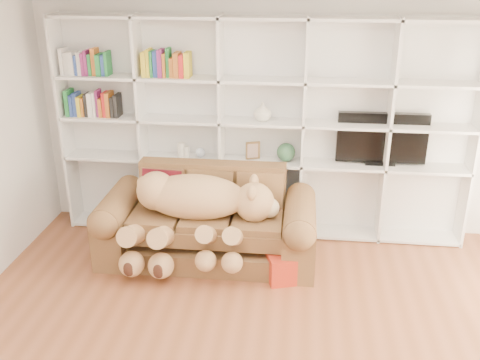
# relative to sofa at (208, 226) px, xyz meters

# --- Properties ---
(wall_back) EXTENTS (5.00, 0.02, 2.70)m
(wall_back) POSITION_rel_sofa_xyz_m (0.50, 0.82, 1.00)
(wall_back) COLOR white
(wall_back) RESTS_ON floor
(bookshelf) EXTENTS (4.43, 0.35, 2.40)m
(bookshelf) POSITION_rel_sofa_xyz_m (0.26, 0.69, 0.96)
(bookshelf) COLOR white
(bookshelf) RESTS_ON floor
(sofa) EXTENTS (2.20, 0.95, 0.92)m
(sofa) POSITION_rel_sofa_xyz_m (0.00, 0.00, 0.00)
(sofa) COLOR brown
(sofa) RESTS_ON floor
(teddy_bear) EXTENTS (1.52, 0.87, 0.88)m
(teddy_bear) POSITION_rel_sofa_xyz_m (-0.10, -0.19, 0.28)
(teddy_bear) COLOR tan
(teddy_bear) RESTS_ON sofa
(throw_pillow) EXTENTS (0.43, 0.27, 0.43)m
(throw_pillow) POSITION_rel_sofa_xyz_m (-0.51, 0.15, 0.33)
(throw_pillow) COLOR #590F13
(throw_pillow) RESTS_ON sofa
(gift_box) EXTENTS (0.42, 0.41, 0.28)m
(gift_box) POSITION_rel_sofa_xyz_m (0.81, -0.36, -0.21)
(gift_box) COLOR #B42C18
(gift_box) RESTS_ON floor
(tv) EXTENTS (0.95, 0.18, 0.56)m
(tv) POSITION_rel_sofa_xyz_m (1.77, 0.68, 0.79)
(tv) COLOR black
(tv) RESTS_ON bookshelf
(picture_frame) EXTENTS (0.16, 0.08, 0.20)m
(picture_frame) POSITION_rel_sofa_xyz_m (0.40, 0.63, 0.62)
(picture_frame) COLOR brown
(picture_frame) RESTS_ON bookshelf
(green_vase) EXTENTS (0.20, 0.20, 0.20)m
(green_vase) POSITION_rel_sofa_xyz_m (0.76, 0.63, 0.62)
(green_vase) COLOR #2F5B3B
(green_vase) RESTS_ON bookshelf
(figurine_tall) EXTENTS (0.09, 0.09, 0.16)m
(figurine_tall) POSITION_rel_sofa_xyz_m (-0.40, 0.63, 0.60)
(figurine_tall) COLOR silver
(figurine_tall) RESTS_ON bookshelf
(figurine_short) EXTENTS (0.08, 0.08, 0.13)m
(figurine_short) POSITION_rel_sofa_xyz_m (-0.35, 0.63, 0.58)
(figurine_short) COLOR silver
(figurine_short) RESTS_ON bookshelf
(snow_globe) EXTENTS (0.11, 0.11, 0.11)m
(snow_globe) POSITION_rel_sofa_xyz_m (-0.18, 0.63, 0.58)
(snow_globe) COLOR silver
(snow_globe) RESTS_ON bookshelf
(shelf_vase) EXTENTS (0.23, 0.23, 0.20)m
(shelf_vase) POSITION_rel_sofa_xyz_m (0.50, 0.63, 1.07)
(shelf_vase) COLOR silver
(shelf_vase) RESTS_ON bookshelf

